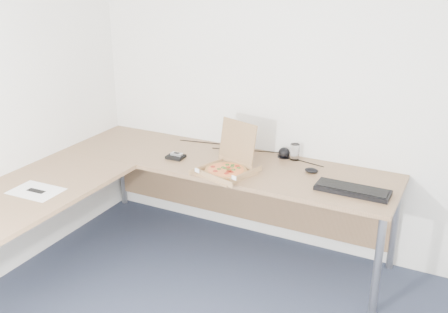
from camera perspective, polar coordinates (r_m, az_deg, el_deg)
The scene contains 11 objects.
room_shell at distance 2.24m, azimuth -4.53°, elevation -2.11°, with size 3.50×3.50×2.50m, color white, non-canonical shape.
desk at distance 3.62m, azimuth -7.49°, elevation -2.36°, with size 2.50×2.20×0.73m.
pizza_box at distance 3.58m, azimuth 0.34°, elevation -1.26°, with size 0.32×0.37×0.33m.
drinking_glass at distance 3.85m, azimuth 7.81°, elevation 0.50°, with size 0.07×0.07×0.12m, color white.
keyboard at distance 3.40m, azimuth 13.99°, elevation -3.62°, with size 0.47×0.17×0.03m, color black.
mouse at distance 3.65m, azimuth 9.62°, elevation -1.52°, with size 0.10×0.06×0.03m, color black.
wallet at distance 3.88m, azimuth -5.35°, elevation -0.03°, with size 0.13×0.11×0.02m, color black.
phone at distance 3.88m, azimuth -5.25°, elevation 0.26°, with size 0.09×0.05×0.02m, color #B2B5BA.
paper_sheet at distance 3.54m, azimuth -20.01°, elevation -3.59°, with size 0.32×0.23×0.00m, color white.
dome_speaker at distance 3.89m, azimuth 6.65°, elevation 0.49°, with size 0.10×0.10×0.08m, color black.
cable_bundle at distance 4.02m, azimuth 2.49°, elevation 0.69°, with size 0.59×0.04×0.01m, color black, non-canonical shape.
Camera 1 is at (1.09, -1.75, 2.13)m, focal length 41.47 mm.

